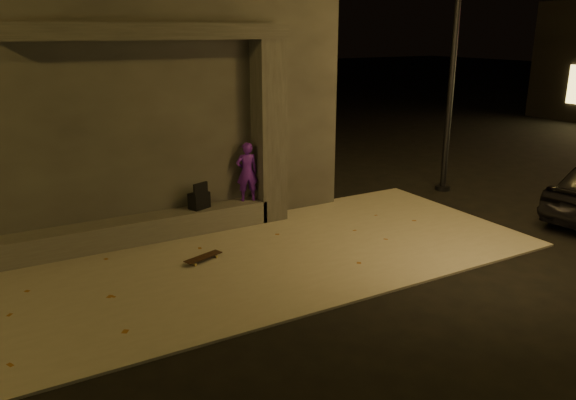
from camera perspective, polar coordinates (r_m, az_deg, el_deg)
ground at (r=8.00m, az=0.04°, el=-11.51°), size 120.00×120.00×0.00m
sidewalk at (r=9.60m, az=-5.96°, el=-6.41°), size 11.00×4.40×0.04m
building at (r=12.89m, az=-18.86°, el=10.69°), size 9.00×5.10×5.22m
ledge at (r=10.65m, az=-17.30°, el=-3.30°), size 6.00×0.55×0.45m
column at (r=11.31m, az=-1.98°, el=6.89°), size 0.55×0.55×3.60m
canopy at (r=10.34m, az=-13.52°, el=16.32°), size 5.00×0.70×0.28m
skateboarder at (r=11.25m, az=-4.19°, el=2.88°), size 0.49×0.38×1.20m
backpack at (r=10.97m, az=-9.02°, el=0.09°), size 0.44×0.36×0.53m
skateboard at (r=9.68m, az=-8.60°, el=-5.77°), size 0.73×0.40×0.08m
street_lamp_2 at (r=13.95m, az=16.90°, el=18.79°), size 0.36×0.36×7.86m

